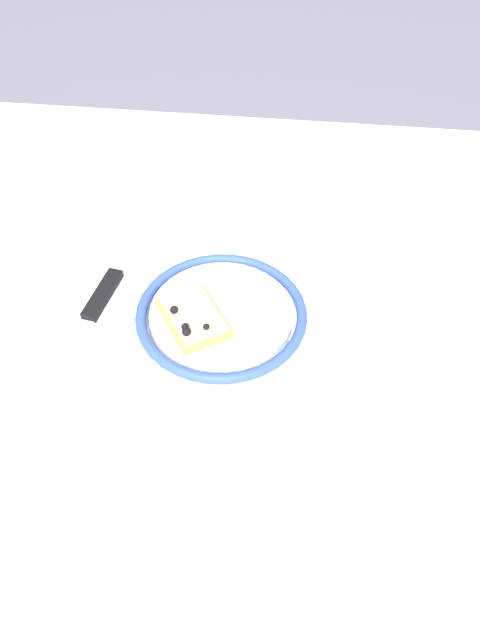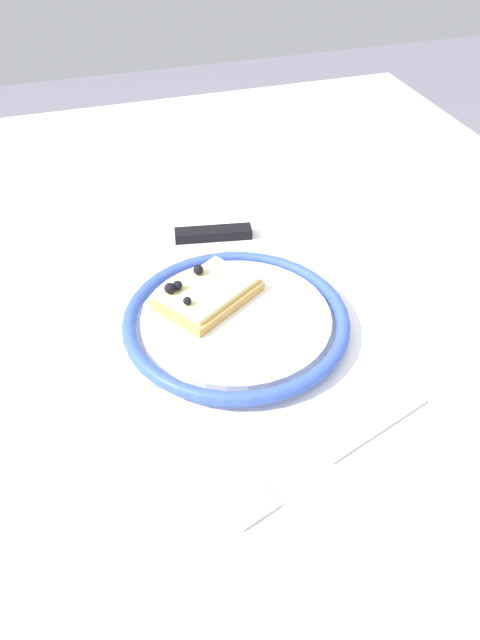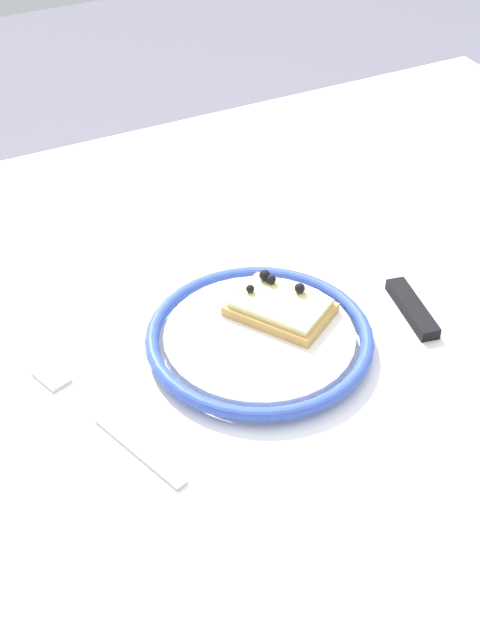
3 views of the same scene
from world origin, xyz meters
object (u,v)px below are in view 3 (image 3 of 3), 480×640
Objects in this scene: fork at (105,421)px; knife at (399,290)px; plate at (259,339)px; dining_table at (274,404)px; pizza_slice_near at (280,306)px.

knife is at bearing 6.50° from fork.
plate is 1.12× the size of fork.
dining_table is 5.37× the size of plate.
dining_table is at bearing -40.75° from plate.
plate reaches higher than dining_table.
plate is at bearing -149.44° from pizza_slice_near.
pizza_slice_near reaches higher than dining_table.
fork is at bearing -173.50° from knife.
pizza_slice_near is 0.14m from knife.
knife is 0.34m from fork.
pizza_slice_near is (0.02, 0.03, 0.10)m from dining_table.
plate is 0.92× the size of knife.
pizza_slice_near reaches higher than fork.
fork is (-0.34, -0.04, -0.00)m from knife.
pizza_slice_near is 0.59× the size of fork.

